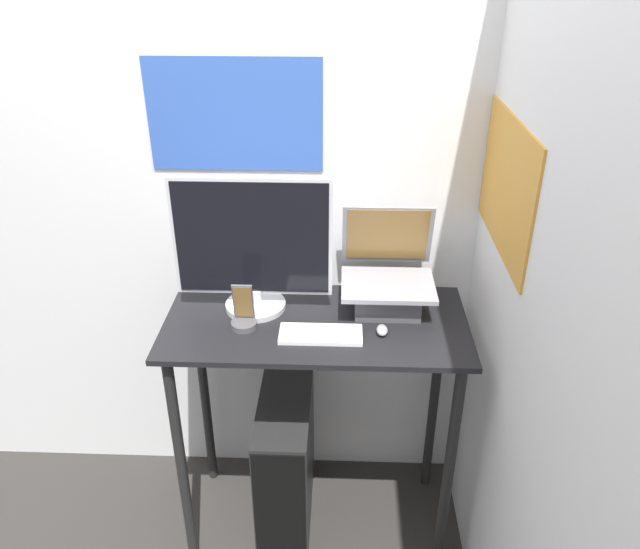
% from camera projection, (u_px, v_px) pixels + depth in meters
% --- Properties ---
extents(wall_back, '(6.00, 0.06, 2.60)m').
position_uv_depth(wall_back, '(320.00, 191.00, 2.26)').
color(wall_back, silver).
rests_on(wall_back, ground_plane).
extents(wall_side_right, '(0.06, 6.00, 2.60)m').
position_uv_depth(wall_side_right, '(529.00, 270.00, 1.72)').
color(wall_side_right, silver).
rests_on(wall_side_right, ground_plane).
extents(desk, '(1.03, 0.50, 0.96)m').
position_uv_depth(desk, '(316.00, 362.00, 2.21)').
color(desk, black).
rests_on(desk, ground_plane).
extents(laptop, '(0.32, 0.30, 0.34)m').
position_uv_depth(laptop, '(387.00, 285.00, 2.16)').
color(laptop, '#4C4C51').
rests_on(laptop, desk).
extents(monitor, '(0.54, 0.21, 0.48)m').
position_uv_depth(monitor, '(253.00, 250.00, 2.10)').
color(monitor, silver).
rests_on(monitor, desk).
extents(keyboard, '(0.27, 0.11, 0.02)m').
position_uv_depth(keyboard, '(321.00, 334.00, 2.04)').
color(keyboard, white).
rests_on(keyboard, desk).
extents(mouse, '(0.04, 0.06, 0.03)m').
position_uv_depth(mouse, '(382.00, 330.00, 2.05)').
color(mouse, '#99999E').
rests_on(mouse, desk).
extents(cell_phone, '(0.09, 0.09, 0.16)m').
position_uv_depth(cell_phone, '(244.00, 316.00, 2.08)').
color(cell_phone, '#4C4C51').
rests_on(cell_phone, desk).
extents(computer_tower, '(0.20, 0.50, 0.56)m').
position_uv_depth(computer_tower, '(286.00, 460.00, 2.48)').
color(computer_tower, black).
rests_on(computer_tower, ground_plane).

